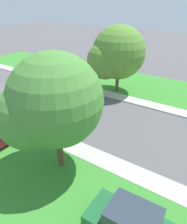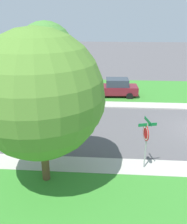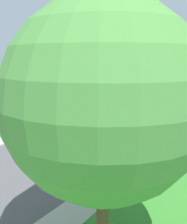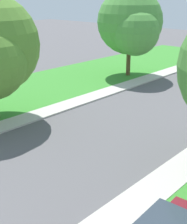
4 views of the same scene
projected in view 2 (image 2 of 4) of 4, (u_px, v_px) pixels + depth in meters
sidewalk_east at (49, 103)px, 21.68m from camera, size 1.40×56.00×0.10m
lawn_east at (60, 89)px, 26.04m from camera, size 8.00×56.00×0.08m
sidewalk_west at (7, 162)px, 12.97m from camera, size 1.40×56.00×0.10m
stop_sign_far_corner at (146, 136)px, 11.78m from camera, size 0.90×0.90×2.77m
car_maroon_driveway_right at (115, 88)px, 23.29m from camera, size 2.20×4.38×1.76m
tree_across_right at (49, 52)px, 22.06m from camera, size 5.50×5.11×6.97m
tree_across_left at (46, 97)px, 10.40m from camera, size 5.87×5.46×7.01m
house_right_setback at (2, 55)px, 32.94m from camera, size 9.00×7.80×4.60m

